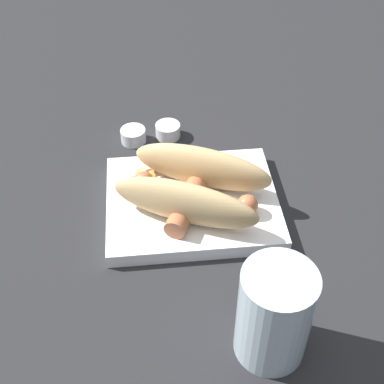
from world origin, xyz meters
name	(u,v)px	position (x,y,z in m)	size (l,w,h in m)	color
ground_plane	(192,208)	(0.00, 0.00, 0.00)	(3.00, 3.00, 0.00)	#232326
food_tray	(192,203)	(0.00, 0.00, 0.01)	(0.24, 0.19, 0.02)	white
bread_roll	(194,184)	(0.00, -0.01, 0.05)	(0.22, 0.18, 0.06)	tan
sausage	(194,193)	(0.00, -0.01, 0.03)	(0.16, 0.15, 0.03)	#B26642
pickled_veggies	(145,180)	(-0.06, 0.04, 0.02)	(0.06, 0.06, 0.01)	orange
condiment_cup_near	(168,131)	(-0.02, 0.17, 0.01)	(0.04, 0.04, 0.02)	silver
condiment_cup_far	(133,136)	(-0.08, 0.16, 0.01)	(0.04, 0.04, 0.02)	silver
drink_glass	(274,314)	(0.06, -0.22, 0.06)	(0.08, 0.08, 0.12)	silver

